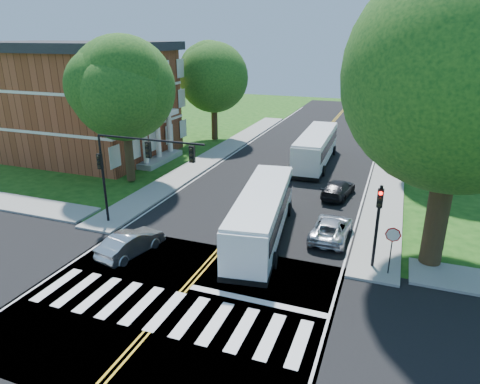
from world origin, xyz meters
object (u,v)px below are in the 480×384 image
at_px(bus_follow, 316,147).
at_px(hatchback, 131,243).
at_px(bus_lead, 262,214).
at_px(signal_ne, 378,216).
at_px(dark_sedan, 338,189).
at_px(suv, 331,228).
at_px(signal_nw, 133,161).

relative_size(bus_follow, hatchback, 2.85).
bearing_deg(bus_lead, signal_ne, 159.23).
distance_m(signal_ne, hatchback, 13.11).
distance_m(bus_lead, dark_sedan, 9.22).
bearing_deg(hatchback, bus_follow, -94.63).
distance_m(hatchback, suv, 11.57).
bearing_deg(signal_nw, bus_follow, 67.36).
bearing_deg(suv, bus_lead, 21.60).
relative_size(bus_lead, dark_sedan, 2.69).
bearing_deg(hatchback, signal_nw, -52.05).
height_order(signal_ne, bus_follow, signal_ne).
distance_m(suv, dark_sedan, 7.18).
height_order(bus_follow, hatchback, bus_follow).
bearing_deg(suv, signal_nw, 15.46).
xyz_separation_m(bus_lead, suv, (3.87, 1.43, -0.91)).
height_order(signal_ne, dark_sedan, signal_ne).
distance_m(hatchback, dark_sedan, 16.03).
distance_m(bus_follow, suv, 15.70).
height_order(bus_lead, bus_follow, bus_follow).
xyz_separation_m(signal_ne, hatchback, (-12.56, -3.01, -2.28)).
bearing_deg(dark_sedan, suv, 103.10).
relative_size(bus_follow, suv, 2.57).
distance_m(signal_ne, suv, 4.52).
distance_m(signal_ne, bus_lead, 6.78).
relative_size(signal_ne, bus_lead, 0.38).
bearing_deg(bus_lead, signal_nw, 2.70).
bearing_deg(dark_sedan, bus_lead, 77.36).
bearing_deg(dark_sedan, signal_nw, 50.89).
xyz_separation_m(hatchback, suv, (9.96, 5.88, -0.04)).
bearing_deg(dark_sedan, hatchback, 62.46).
xyz_separation_m(bus_follow, dark_sedan, (3.29, -8.02, -0.95)).
xyz_separation_m(signal_ne, bus_lead, (-6.47, 1.45, -1.42)).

